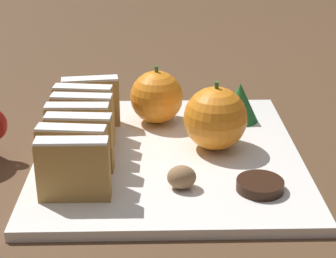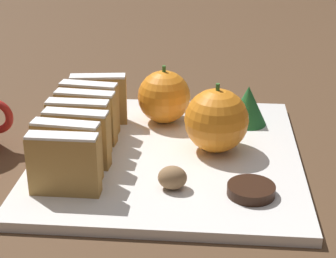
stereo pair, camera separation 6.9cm
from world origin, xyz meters
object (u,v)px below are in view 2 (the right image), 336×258
(orange_far, at_px, (164,97))
(chocolate_cookie, at_px, (251,190))
(orange_near, at_px, (216,120))
(walnut, at_px, (172,178))

(orange_far, relative_size, chocolate_cookie, 1.56)
(orange_near, height_order, walnut, orange_near)
(orange_near, bearing_deg, orange_far, 130.55)
(orange_far, distance_m, walnut, 0.19)
(chocolate_cookie, bearing_deg, orange_near, 109.94)
(orange_far, bearing_deg, walnut, -81.98)
(walnut, bearing_deg, chocolate_cookie, -4.47)
(orange_near, bearing_deg, walnut, -114.66)
(orange_near, distance_m, walnut, 0.11)
(orange_near, relative_size, orange_far, 1.08)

